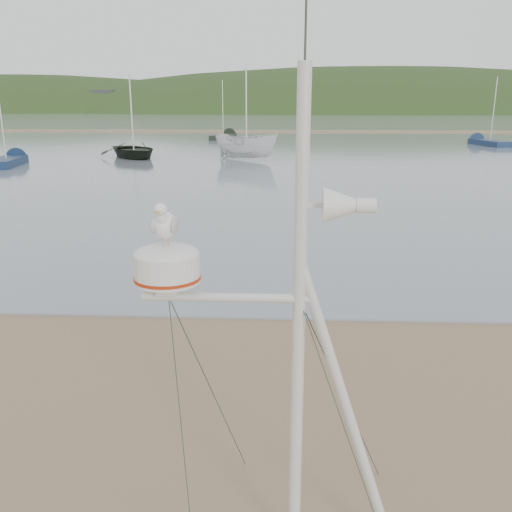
{
  "coord_description": "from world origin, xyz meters",
  "views": [
    {
      "loc": [
        2.93,
        -5.53,
        3.98
      ],
      "look_at": [
        2.62,
        1.0,
        2.11
      ],
      "focal_mm": 38.0,
      "sensor_mm": 36.0,
      "label": 1
    }
  ],
  "objects_px": {
    "sailboat_blue_near": "(14,159)",
    "boat_dark": "(132,120)",
    "sailboat_dark_mid": "(228,136)",
    "boat_white": "(246,123)",
    "mast_rig": "(289,432)",
    "sailboat_blue_far": "(480,141)"
  },
  "relations": [
    {
      "from": "sailboat_blue_near",
      "to": "boat_dark",
      "type": "bearing_deg",
      "value": 30.57
    },
    {
      "from": "sailboat_dark_mid",
      "to": "sailboat_blue_near",
      "type": "bearing_deg",
      "value": -113.68
    },
    {
      "from": "boat_dark",
      "to": "boat_white",
      "type": "xyz_separation_m",
      "value": [
        8.26,
        -1.14,
        -0.18
      ]
    },
    {
      "from": "mast_rig",
      "to": "sailboat_blue_near",
      "type": "height_order",
      "value": "sailboat_blue_near"
    },
    {
      "from": "sailboat_blue_near",
      "to": "boat_white",
      "type": "bearing_deg",
      "value": 11.02
    },
    {
      "from": "boat_dark",
      "to": "sailboat_blue_near",
      "type": "relative_size",
      "value": 0.87
    },
    {
      "from": "sailboat_blue_near",
      "to": "sailboat_dark_mid",
      "type": "relative_size",
      "value": 0.89
    },
    {
      "from": "boat_dark",
      "to": "sailboat_blue_far",
      "type": "distance_m",
      "value": 33.14
    },
    {
      "from": "mast_rig",
      "to": "boat_dark",
      "type": "bearing_deg",
      "value": 107.12
    },
    {
      "from": "sailboat_dark_mid",
      "to": "sailboat_blue_far",
      "type": "bearing_deg",
      "value": -17.23
    },
    {
      "from": "boat_dark",
      "to": "sailboat_dark_mid",
      "type": "height_order",
      "value": "sailboat_dark_mid"
    },
    {
      "from": "sailboat_dark_mid",
      "to": "boat_dark",
      "type": "bearing_deg",
      "value": -101.75
    },
    {
      "from": "boat_white",
      "to": "sailboat_blue_near",
      "type": "distance_m",
      "value": 15.65
    },
    {
      "from": "mast_rig",
      "to": "boat_dark",
      "type": "height_order",
      "value": "boat_dark"
    },
    {
      "from": "sailboat_blue_far",
      "to": "boat_white",
      "type": "bearing_deg",
      "value": -143.85
    },
    {
      "from": "sailboat_blue_far",
      "to": "sailboat_dark_mid",
      "type": "distance_m",
      "value": 26.23
    },
    {
      "from": "mast_rig",
      "to": "boat_dark",
      "type": "xyz_separation_m",
      "value": [
        -10.87,
        35.27,
        1.47
      ]
    },
    {
      "from": "boat_dark",
      "to": "sailboat_blue_far",
      "type": "xyz_separation_m",
      "value": [
        29.69,
        14.51,
        -2.42
      ]
    },
    {
      "from": "boat_dark",
      "to": "sailboat_blue_near",
      "type": "bearing_deg",
      "value": 176.0
    },
    {
      "from": "mast_rig",
      "to": "boat_dark",
      "type": "relative_size",
      "value": 0.96
    },
    {
      "from": "mast_rig",
      "to": "sailboat_blue_near",
      "type": "xyz_separation_m",
      "value": [
        -17.8,
        31.17,
        -0.95
      ]
    },
    {
      "from": "sailboat_blue_near",
      "to": "sailboat_dark_mid",
      "type": "distance_m",
      "value": 28.81
    }
  ]
}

